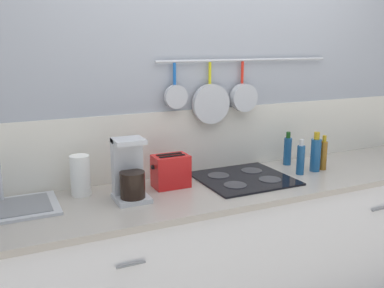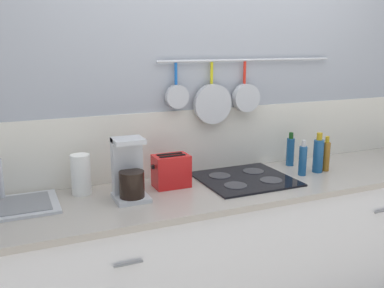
{
  "view_description": "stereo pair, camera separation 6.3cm",
  "coord_description": "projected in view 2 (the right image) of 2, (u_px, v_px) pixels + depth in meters",
  "views": [
    {
      "loc": [
        -1.31,
        -2.06,
        1.71
      ],
      "look_at": [
        -0.34,
        0.0,
        1.17
      ],
      "focal_mm": 40.0,
      "sensor_mm": 36.0,
      "label": 1
    },
    {
      "loc": [
        -1.25,
        -2.08,
        1.71
      ],
      "look_at": [
        -0.34,
        0.0,
        1.17
      ],
      "focal_mm": 40.0,
      "sensor_mm": 36.0,
      "label": 2
    }
  ],
  "objects": [
    {
      "name": "bottle_olive_oil",
      "position": [
        290.0,
        151.0,
        2.88
      ],
      "size": [
        0.05,
        0.05,
        0.23
      ],
      "color": "navy",
      "rests_on": "countertop"
    },
    {
      "name": "bottle_dish_soap",
      "position": [
        318.0,
        155.0,
        2.73
      ],
      "size": [
        0.06,
        0.06,
        0.26
      ],
      "color": "navy",
      "rests_on": "countertop"
    },
    {
      "name": "bottle_cooking_wine",
      "position": [
        326.0,
        156.0,
        2.76
      ],
      "size": [
        0.05,
        0.05,
        0.23
      ],
      "color": "#8C5919",
      "rests_on": "countertop"
    },
    {
      "name": "toaster",
      "position": [
        171.0,
        171.0,
        2.46
      ],
      "size": [
        0.22,
        0.13,
        0.19
      ],
      "color": "red",
      "rests_on": "countertop"
    },
    {
      "name": "coffee_maker",
      "position": [
        129.0,
        174.0,
        2.26
      ],
      "size": [
        0.18,
        0.19,
        0.33
      ],
      "color": "#B7BABF",
      "rests_on": "countertop"
    },
    {
      "name": "bottle_vinegar",
      "position": [
        303.0,
        160.0,
        2.67
      ],
      "size": [
        0.05,
        0.05,
        0.23
      ],
      "color": "navy",
      "rests_on": "countertop"
    },
    {
      "name": "cooktop",
      "position": [
        245.0,
        179.0,
        2.6
      ],
      "size": [
        0.54,
        0.5,
        0.01
      ],
      "color": "black",
      "rests_on": "countertop"
    },
    {
      "name": "wall_back",
      "position": [
        218.0,
        112.0,
        2.77
      ],
      "size": [
        7.2,
        0.14,
        2.6
      ],
      "color": "#999EA8",
      "rests_on": "ground_plane"
    },
    {
      "name": "countertop",
      "position": [
        245.0,
        186.0,
        2.54
      ],
      "size": [
        3.24,
        0.64,
        0.03
      ],
      "color": "#A59E93",
      "rests_on": "cabinet_base"
    },
    {
      "name": "paper_towel_roll",
      "position": [
        81.0,
        174.0,
        2.33
      ],
      "size": [
        0.11,
        0.11,
        0.22
      ],
      "color": "white",
      "rests_on": "countertop"
    },
    {
      "name": "sink_basin",
      "position": [
        3.0,
        206.0,
        2.14
      ],
      "size": [
        0.53,
        0.35,
        0.23
      ],
      "color": "#B7BABF",
      "rests_on": "countertop"
    },
    {
      "name": "cabinet_base",
      "position": [
        242.0,
        255.0,
        2.64
      ],
      "size": [
        3.2,
        0.62,
        0.86
      ],
      "color": "silver",
      "rests_on": "ground_plane"
    }
  ]
}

